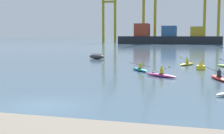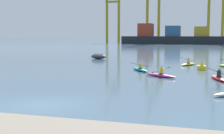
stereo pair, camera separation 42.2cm
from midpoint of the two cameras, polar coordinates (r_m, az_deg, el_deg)
The scene contains 11 objects.
ground_plane at distance 15.69m, azimuth -12.56°, elevation -7.11°, with size 800.00×800.00×0.00m, color #425B70.
container_barge at distance 128.34m, azimuth 11.37°, elevation 5.52°, with size 41.45×10.89×8.48m.
gantry_crane_west at distance 145.05m, azimuth 0.19°, elevation 10.88°, with size 7.06×18.21×31.74m.
gantry_crane_west_mid at distance 137.39m, azimuth 7.83°, elevation 11.54°, with size 6.39×20.23×34.72m.
gantry_crane_east_mid at distance 140.50m, azimuth 19.17°, elevation 11.12°, with size 7.12×16.70×36.19m.
capsized_dinghy at distance 45.26m, azimuth -2.32°, elevation 1.98°, with size 2.81×1.82×0.76m.
channel_buoy at distance 32.19m, azimuth 16.94°, elevation 0.10°, with size 0.90×0.90×1.00m.
kayak_red at distance 25.50m, azimuth 19.91°, elevation -1.90°, with size 2.11×3.44×1.07m.
kayak_teal at distance 30.16m, azimuth 5.74°, elevation -0.40°, with size 2.39×3.16×0.95m.
kayak_yellow at distance 36.83m, azimuth 14.58°, elevation 0.59°, with size 2.05×3.31×0.98m.
kayak_magenta at distance 26.04m, azimuth 9.62°, elevation -1.47°, with size 3.14×2.43×0.95m.
Camera 2 is at (7.62, -13.32, 3.52)m, focal length 48.39 mm.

